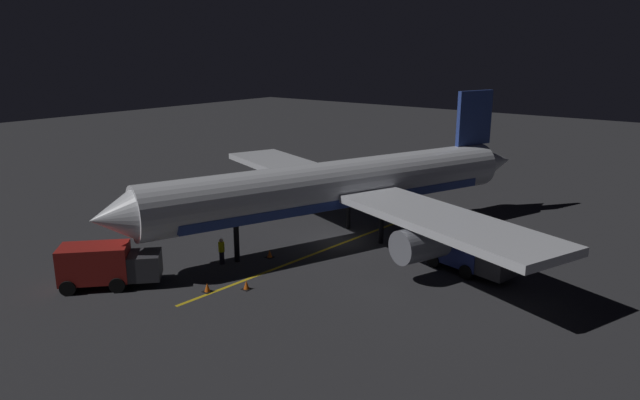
{
  "coord_description": "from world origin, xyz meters",
  "views": [
    {
      "loc": [
        -23.61,
        32.19,
        13.65
      ],
      "look_at": [
        0.0,
        2.0,
        3.5
      ],
      "focal_mm": 32.39,
      "sensor_mm": 36.0,
      "label": 1
    }
  ],
  "objects_px": {
    "traffic_cone_near_right": "(246,285)",
    "airliner": "(344,187)",
    "traffic_cone_near_left": "(207,288)",
    "traffic_cone_under_wing": "(270,254)",
    "ground_crew_worker": "(222,251)",
    "baggage_truck": "(105,266)",
    "catering_truck": "(468,253)"
  },
  "relations": [
    {
      "from": "traffic_cone_near_right",
      "to": "airliner",
      "type": "bearing_deg",
      "value": -85.68
    },
    {
      "from": "traffic_cone_near_right",
      "to": "traffic_cone_near_left",
      "type": "bearing_deg",
      "value": 47.21
    },
    {
      "from": "traffic_cone_under_wing",
      "to": "ground_crew_worker",
      "type": "bearing_deg",
      "value": 59.88
    },
    {
      "from": "baggage_truck",
      "to": "airliner",
      "type": "bearing_deg",
      "value": -110.94
    },
    {
      "from": "baggage_truck",
      "to": "traffic_cone_near_left",
      "type": "bearing_deg",
      "value": -149.32
    },
    {
      "from": "baggage_truck",
      "to": "traffic_cone_under_wing",
      "type": "xyz_separation_m",
      "value": [
        -4.24,
        -9.49,
        -1.04
      ]
    },
    {
      "from": "baggage_truck",
      "to": "traffic_cone_near_left",
      "type": "relative_size",
      "value": 10.05
    },
    {
      "from": "airliner",
      "to": "baggage_truck",
      "type": "xyz_separation_m",
      "value": [
        5.96,
        15.59,
        -2.7
      ]
    },
    {
      "from": "airliner",
      "to": "catering_truck",
      "type": "height_order",
      "value": "airliner"
    },
    {
      "from": "airliner",
      "to": "ground_crew_worker",
      "type": "bearing_deg",
      "value": 69.39
    },
    {
      "from": "ground_crew_worker",
      "to": "traffic_cone_near_left",
      "type": "xyz_separation_m",
      "value": [
        -2.64,
        3.57,
        -0.64
      ]
    },
    {
      "from": "airliner",
      "to": "traffic_cone_near_left",
      "type": "bearing_deg",
      "value": 86.76
    },
    {
      "from": "airliner",
      "to": "baggage_truck",
      "type": "bearing_deg",
      "value": 69.06
    },
    {
      "from": "catering_truck",
      "to": "traffic_cone_under_wing",
      "type": "xyz_separation_m",
      "value": [
        11.54,
        5.78,
        -0.99
      ]
    },
    {
      "from": "airliner",
      "to": "traffic_cone_under_wing",
      "type": "xyz_separation_m",
      "value": [
        1.72,
        6.1,
        -3.74
      ]
    },
    {
      "from": "ground_crew_worker",
      "to": "baggage_truck",
      "type": "bearing_deg",
      "value": 68.64
    },
    {
      "from": "airliner",
      "to": "traffic_cone_near_left",
      "type": "distance_m",
      "value": 13.04
    },
    {
      "from": "catering_truck",
      "to": "ground_crew_worker",
      "type": "xyz_separation_m",
      "value": [
        13.16,
        8.57,
        -0.36
      ]
    },
    {
      "from": "catering_truck",
      "to": "ground_crew_worker",
      "type": "bearing_deg",
      "value": 33.08
    },
    {
      "from": "baggage_truck",
      "to": "traffic_cone_near_right",
      "type": "distance_m",
      "value": 8.35
    },
    {
      "from": "airliner",
      "to": "baggage_truck",
      "type": "relative_size",
      "value": 6.12
    },
    {
      "from": "catering_truck",
      "to": "traffic_cone_near_left",
      "type": "bearing_deg",
      "value": 49.09
    },
    {
      "from": "catering_truck",
      "to": "traffic_cone_near_right",
      "type": "height_order",
      "value": "catering_truck"
    },
    {
      "from": "traffic_cone_near_right",
      "to": "baggage_truck",
      "type": "bearing_deg",
      "value": 35.09
    },
    {
      "from": "airliner",
      "to": "ground_crew_worker",
      "type": "xyz_separation_m",
      "value": [
        3.35,
        8.9,
        -3.11
      ]
    },
    {
      "from": "traffic_cone_under_wing",
      "to": "baggage_truck",
      "type": "bearing_deg",
      "value": 65.92
    },
    {
      "from": "airliner",
      "to": "traffic_cone_under_wing",
      "type": "height_order",
      "value": "airliner"
    },
    {
      "from": "catering_truck",
      "to": "traffic_cone_near_left",
      "type": "relative_size",
      "value": 10.48
    },
    {
      "from": "airliner",
      "to": "traffic_cone_near_right",
      "type": "relative_size",
      "value": 61.52
    },
    {
      "from": "traffic_cone_near_left",
      "to": "traffic_cone_under_wing",
      "type": "distance_m",
      "value": 6.45
    },
    {
      "from": "catering_truck",
      "to": "traffic_cone_near_right",
      "type": "bearing_deg",
      "value": 49.4
    },
    {
      "from": "ground_crew_worker",
      "to": "traffic_cone_near_right",
      "type": "xyz_separation_m",
      "value": [
        -4.16,
        1.93,
        -0.64
      ]
    }
  ]
}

